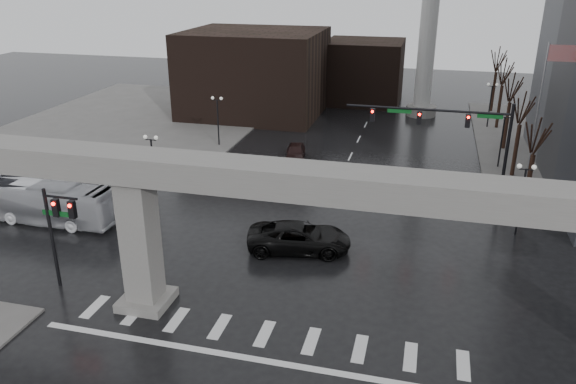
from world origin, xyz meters
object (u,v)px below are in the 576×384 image
pickup_truck (299,237)px  city_bus (44,202)px  signal_mast_arm (455,130)px  far_car (295,152)px

pickup_truck → city_bus: city_bus is taller
signal_mast_arm → pickup_truck: bearing=-131.2°
city_bus → far_car: 22.78m
pickup_truck → city_bus: (-18.64, -0.21, 0.58)m
far_car → city_bus: bearing=-138.6°
signal_mast_arm → city_bus: signal_mast_arm is taller
pickup_truck → city_bus: bearing=80.0°
signal_mast_arm → far_car: size_ratio=2.77×
pickup_truck → city_bus: 18.65m
pickup_truck → city_bus: size_ratio=0.61×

